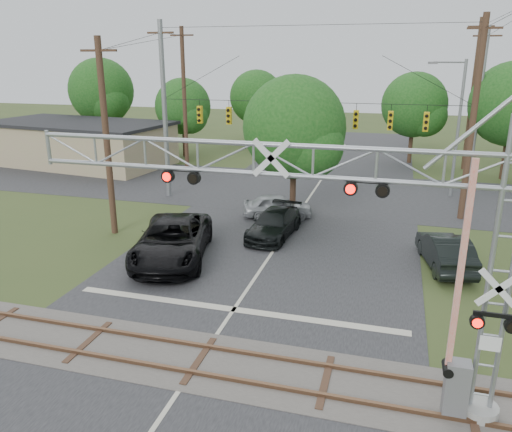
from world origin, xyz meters
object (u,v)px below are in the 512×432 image
(crossing_gantry, at_px, (345,227))
(car_dark, at_px, (274,224))
(streetlight, at_px, (456,122))
(traffic_signal_span, at_px, (320,117))
(pickup_black, at_px, (172,240))
(commercial_building, at_px, (79,143))
(sedan_silver, at_px, (278,206))

(crossing_gantry, bearing_deg, car_dark, 111.45)
(car_dark, bearing_deg, streetlight, 54.66)
(crossing_gantry, relative_size, traffic_signal_span, 0.68)
(pickup_black, xyz_separation_m, commercial_building, (-17.63, 18.43, 0.95))
(traffic_signal_span, height_order, sedan_silver, traffic_signal_span)
(crossing_gantry, bearing_deg, traffic_signal_span, 100.74)
(commercial_building, bearing_deg, pickup_black, -39.17)
(crossing_gantry, relative_size, streetlight, 1.44)
(streetlight, bearing_deg, commercial_building, 174.94)
(sedan_silver, distance_m, streetlight, 13.69)
(crossing_gantry, height_order, car_dark, crossing_gantry)
(car_dark, height_order, commercial_building, commercial_building)
(traffic_signal_span, xyz_separation_m, streetlight, (8.31, 5.21, -0.63))
(crossing_gantry, relative_size, commercial_building, 0.76)
(car_dark, bearing_deg, commercial_building, 152.09)
(crossing_gantry, relative_size, pickup_black, 1.92)
(traffic_signal_span, distance_m, commercial_building, 24.50)
(sedan_silver, bearing_deg, car_dark, 173.78)
(car_dark, bearing_deg, pickup_black, -126.15)
(traffic_signal_span, bearing_deg, pickup_black, -116.52)
(pickup_black, bearing_deg, sedan_silver, 52.76)
(car_dark, bearing_deg, crossing_gantry, -63.33)
(crossing_gantry, xyz_separation_m, pickup_black, (-8.70, 7.90, -4.06))
(crossing_gantry, distance_m, sedan_silver, 17.11)
(sedan_silver, height_order, commercial_building, commercial_building)
(streetlight, bearing_deg, car_dark, -130.57)
(crossing_gantry, xyz_separation_m, traffic_signal_span, (-3.48, 18.36, 0.72))
(commercial_building, bearing_deg, traffic_signal_span, -12.12)
(sedan_silver, bearing_deg, commercial_building, 46.52)
(pickup_black, height_order, car_dark, pickup_black)
(commercial_building, bearing_deg, sedan_silver, -19.98)
(pickup_black, bearing_deg, traffic_signal_span, 49.17)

